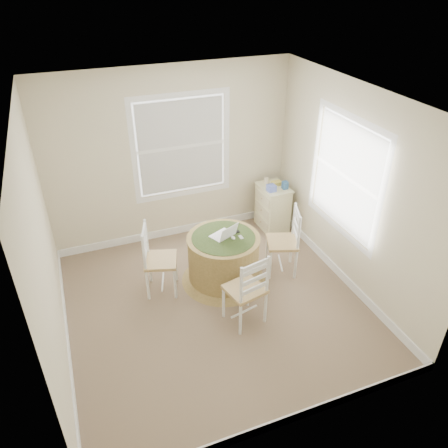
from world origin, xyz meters
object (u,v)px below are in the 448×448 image
chair_left (161,260)px  chair_near (245,289)px  round_table (223,257)px  laptop (224,235)px  corner_chest (273,207)px  chair_right (282,242)px

chair_left → chair_near: size_ratio=1.00×
chair_left → round_table: bearing=-79.4°
chair_left → laptop: size_ratio=2.51×
chair_near → corner_chest: size_ratio=1.30×
chair_right → round_table: bearing=-77.4°
laptop → chair_right: bearing=146.9°
round_table → corner_chest: (1.21, 0.98, -0.01)m
laptop → corner_chest: 1.57m
round_table → chair_left: chair_left is taller
chair_left → chair_right: same height
corner_chest → chair_near: bearing=-127.3°
round_table → chair_left: bearing=172.5°
laptop → chair_near: bearing=61.2°
chair_right → laptop: size_ratio=2.51×
chair_left → chair_right: 1.65m
laptop → corner_chest: bearing=-166.2°
chair_left → chair_right: (1.64, -0.19, 0.00)m
round_table → chair_left: (-0.82, 0.09, 0.10)m
chair_left → chair_near: bearing=-122.2°
laptop → chair_left: bearing=-29.6°
chair_left → corner_chest: 2.22m
chair_near → corner_chest: bearing=-138.0°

